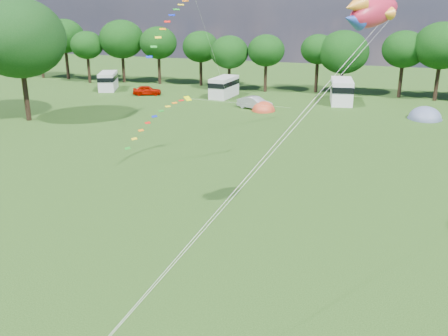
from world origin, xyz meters
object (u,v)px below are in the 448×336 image
(big_tree, at_px, (19,38))
(campervan_b, at_px, (224,86))
(car_b, at_px, (255,103))
(campervan_c, at_px, (342,90))
(campervan_a, at_px, (108,80))
(fish_kite, at_px, (370,12))
(tent_orange, at_px, (263,111))
(car_a, at_px, (147,90))
(tent_greyblue, at_px, (425,119))

(big_tree, height_order, campervan_b, big_tree)
(car_b, bearing_deg, campervan_c, -32.27)
(campervan_a, xyz_separation_m, campervan_c, (34.24, 1.00, 0.25))
(fish_kite, bearing_deg, campervan_a, 79.57)
(campervan_c, bearing_deg, tent_orange, 124.42)
(car_b, height_order, tent_orange, car_b)
(tent_orange, bearing_deg, campervan_a, 164.86)
(campervan_b, height_order, tent_orange, campervan_b)
(car_a, relative_size, tent_orange, 1.28)
(campervan_a, bearing_deg, tent_greyblue, -119.27)
(tent_orange, height_order, tent_greyblue, tent_greyblue)
(campervan_b, xyz_separation_m, tent_orange, (7.49, -7.13, -1.46))
(tent_greyblue, bearing_deg, campervan_c, 147.88)
(car_a, bearing_deg, tent_greyblue, -117.35)
(car_a, distance_m, campervan_b, 11.07)
(big_tree, bearing_deg, car_b, 31.65)
(big_tree, bearing_deg, tent_greyblue, 19.27)
(campervan_a, bearing_deg, car_a, -127.71)
(fish_kite, bearing_deg, campervan_c, 42.44)
(big_tree, xyz_separation_m, tent_orange, (23.96, 13.24, -9.00))
(big_tree, distance_m, car_a, 20.78)
(campervan_b, bearing_deg, campervan_c, -82.40)
(campervan_b, bearing_deg, big_tree, 145.61)
(campervan_a, height_order, campervan_c, campervan_c)
(car_a, height_order, campervan_a, campervan_a)
(big_tree, xyz_separation_m, car_b, (22.66, 13.97, -8.26))
(car_a, height_order, tent_greyblue, tent_greyblue)
(car_b, bearing_deg, big_tree, 142.77)
(car_b, xyz_separation_m, campervan_a, (-24.48, 6.25, 0.65))
(car_b, relative_size, campervan_b, 0.74)
(campervan_a, bearing_deg, campervan_b, -111.92)
(campervan_a, height_order, campervan_b, campervan_b)
(fish_kite, bearing_deg, tent_greyblue, 27.42)
(car_b, relative_size, tent_greyblue, 1.02)
(car_b, xyz_separation_m, fish_kite, (14.59, -34.64, 11.74))
(tent_greyblue, bearing_deg, big_tree, -160.73)
(car_a, xyz_separation_m, car_b, (17.02, -4.21, 0.08))
(campervan_b, xyz_separation_m, campervan_c, (15.96, 0.85, 0.18))
(car_a, height_order, fish_kite, fish_kite)
(tent_greyblue, xyz_separation_m, fish_kite, (-5.29, -35.55, 12.48))
(campervan_b, distance_m, campervan_c, 15.98)
(car_a, xyz_separation_m, campervan_a, (-7.47, 2.05, 0.73))
(campervan_a, xyz_separation_m, tent_orange, (25.78, -6.98, -1.39))
(big_tree, bearing_deg, car_a, 72.75)
(campervan_b, relative_size, tent_orange, 1.82)
(car_a, bearing_deg, campervan_b, -100.76)
(campervan_b, bearing_deg, tent_orange, -129.01)
(big_tree, relative_size, campervan_b, 2.30)
(big_tree, height_order, campervan_c, big_tree)
(big_tree, relative_size, campervan_a, 2.29)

